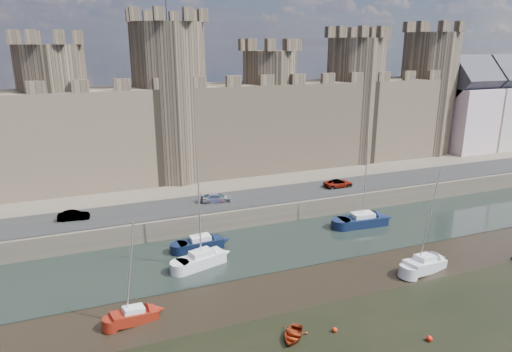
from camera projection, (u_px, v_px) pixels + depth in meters
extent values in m
cube|color=black|center=(203.00, 257.00, 50.05)|extent=(160.00, 12.00, 0.08)
cube|color=#4C443A|center=(151.00, 167.00, 81.89)|extent=(160.00, 60.00, 2.50)
cube|color=black|center=(182.00, 207.00, 58.29)|extent=(160.00, 7.00, 0.10)
cube|color=#42382B|center=(159.00, 134.00, 68.84)|extent=(100.00, 9.00, 14.00)
cylinder|color=#42382B|center=(57.00, 119.00, 63.11)|extent=(9.00, 9.00, 20.00)
cylinder|color=#42382B|center=(171.00, 103.00, 68.27)|extent=(11.00, 11.00, 23.00)
cylinder|color=black|center=(166.00, 4.00, 64.33)|extent=(0.10, 0.10, 5.00)
cylinder|color=#42382B|center=(269.00, 111.00, 74.42)|extent=(9.00, 9.00, 19.00)
cylinder|color=#42382B|center=(353.00, 100.00, 79.72)|extent=(10.00, 10.00, 21.00)
cylinder|color=#42382B|center=(427.00, 94.00, 85.16)|extent=(10.00, 10.00, 22.00)
cube|color=silver|center=(465.00, 120.00, 87.57)|extent=(8.50, 9.00, 12.00)
cube|color=#38383F|center=(470.00, 79.00, 85.43)|extent=(8.50, 9.05, 9.05)
cube|color=beige|center=(500.00, 117.00, 90.71)|extent=(8.50, 9.00, 12.00)
cube|color=#38383F|center=(505.00, 78.00, 88.57)|extent=(8.50, 9.05, 9.05)
imported|color=gray|center=(74.00, 216.00, 53.80)|extent=(3.69, 1.64, 1.18)
imported|color=gray|center=(217.00, 198.00, 59.88)|extent=(4.36, 2.24, 1.21)
imported|color=gray|center=(338.00, 183.00, 66.10)|extent=(4.29, 2.09, 1.18)
cube|color=black|center=(200.00, 244.00, 51.93)|extent=(5.15, 2.25, 1.10)
cube|color=silver|center=(200.00, 238.00, 51.70)|extent=(2.32, 1.50, 0.50)
cylinder|color=silver|center=(199.00, 203.00, 50.50)|extent=(0.14, 0.14, 9.01)
cube|color=silver|center=(201.00, 260.00, 47.97)|extent=(5.47, 3.37, 1.20)
cube|color=silver|center=(201.00, 253.00, 47.72)|extent=(2.58, 1.98, 0.55)
cylinder|color=silver|center=(199.00, 211.00, 46.42)|extent=(0.14, 0.14, 9.83)
cube|color=#0E1832|center=(362.00, 221.00, 58.56)|extent=(6.35, 2.80, 1.19)
cube|color=silver|center=(363.00, 215.00, 58.32)|extent=(2.86, 1.86, 0.54)
cylinder|color=silver|center=(365.00, 181.00, 57.02)|extent=(0.14, 0.14, 9.71)
cube|color=maroon|center=(134.00, 317.00, 38.45)|extent=(4.09, 2.24, 0.98)
cube|color=silver|center=(133.00, 309.00, 38.25)|extent=(1.89, 1.37, 0.45)
cylinder|color=silver|center=(130.00, 269.00, 37.18)|extent=(0.14, 0.14, 8.05)
cube|color=beige|center=(424.00, 265.00, 47.11)|extent=(5.38, 3.08, 1.19)
cube|color=silver|center=(425.00, 258.00, 46.87)|extent=(2.51, 1.86, 0.54)
cylinder|color=silver|center=(430.00, 216.00, 45.57)|extent=(0.14, 0.14, 9.74)
imported|color=maroon|center=(293.00, 335.00, 36.33)|extent=(3.53, 3.64, 0.61)
sphere|color=red|center=(335.00, 330.00, 37.18)|extent=(0.42, 0.42, 0.42)
sphere|color=red|center=(429.00, 339.00, 36.04)|extent=(0.48, 0.48, 0.48)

